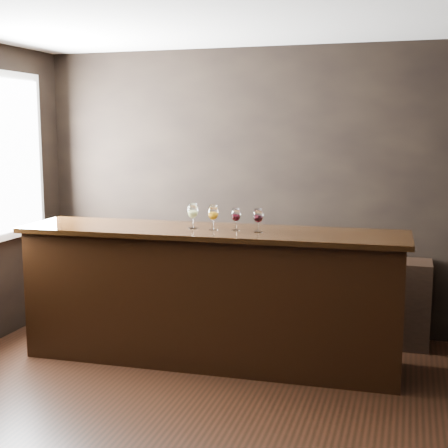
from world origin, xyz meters
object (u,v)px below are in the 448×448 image
(back_bar_shelf, at_px, (309,296))
(glass_white, at_px, (193,212))
(glass_amber, at_px, (213,213))
(bar_counter, at_px, (211,298))
(glass_red_b, at_px, (258,216))
(glass_red_a, at_px, (236,215))

(back_bar_shelf, relative_size, glass_white, 10.41)
(glass_white, height_order, glass_amber, glass_white)
(bar_counter, bearing_deg, glass_white, 175.20)
(glass_red_b, bearing_deg, glass_white, 176.97)
(back_bar_shelf, distance_m, glass_white, 1.53)
(bar_counter, height_order, back_bar_shelf, bar_counter)
(glass_white, bearing_deg, glass_red_b, -3.03)
(glass_white, bearing_deg, glass_red_a, 0.78)
(glass_amber, bearing_deg, glass_red_a, 11.45)
(back_bar_shelf, bearing_deg, glass_white, -135.35)
(back_bar_shelf, xyz_separation_m, glass_amber, (-0.69, -0.90, 0.90))
(glass_amber, bearing_deg, bar_counter, 142.64)
(glass_amber, relative_size, glass_red_a, 1.12)
(glass_white, bearing_deg, back_bar_shelf, 44.65)
(glass_amber, distance_m, glass_red_b, 0.39)
(glass_white, bearing_deg, bar_counter, -2.86)
(glass_red_a, distance_m, glass_red_b, 0.20)
(back_bar_shelf, xyz_separation_m, glass_red_b, (-0.30, -0.90, 0.89))
(back_bar_shelf, relative_size, glass_amber, 10.62)
(glass_white, distance_m, glass_red_a, 0.38)
(glass_white, distance_m, glass_amber, 0.20)
(glass_red_b, bearing_deg, glass_amber, -179.70)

